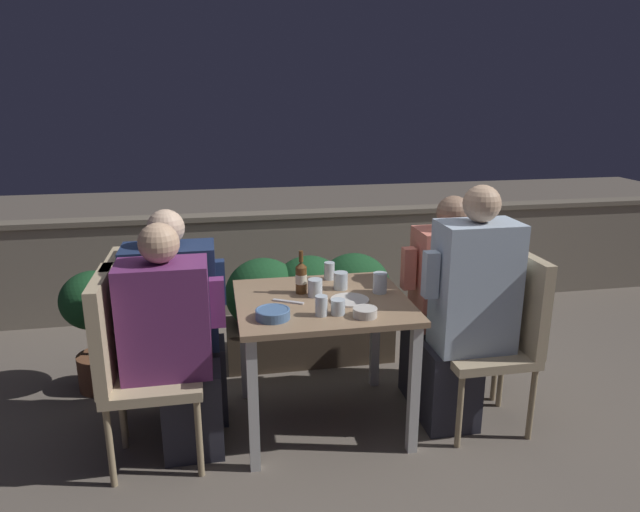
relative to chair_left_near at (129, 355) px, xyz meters
name	(u,v)px	position (x,y,z in m)	size (l,w,h in m)	color
ground_plane	(322,421)	(0.97, 0.15, -0.57)	(16.00, 16.00, 0.00)	#665B51
parapet_wall	(282,261)	(0.97, 1.90, -0.15)	(9.00, 0.18, 0.84)	gray
dining_table	(322,318)	(0.97, 0.15, 0.06)	(0.90, 0.80, 0.73)	#937556
planter_hedge	(309,303)	(1.04, 0.94, -0.16)	(1.12, 0.47, 0.73)	brown
chair_left_near	(129,355)	(0.00, 0.00, 0.00)	(0.47, 0.46, 0.97)	tan
person_purple_stripe	(174,344)	(0.21, 0.00, 0.04)	(0.50, 0.26, 1.21)	#282833
chair_left_far	(139,330)	(0.01, 0.30, 0.00)	(0.47, 0.46, 0.97)	tan
person_navy_jumper	(180,321)	(0.23, 0.30, 0.03)	(0.52, 0.26, 1.21)	#282833
chair_right_near	(503,326)	(1.93, -0.01, 0.00)	(0.47, 0.46, 0.97)	tan
person_blue_shirt	(468,311)	(1.72, -0.01, 0.10)	(0.49, 0.26, 1.34)	#282833
chair_right_far	(476,304)	(1.93, 0.32, 0.00)	(0.47, 0.46, 0.97)	tan
person_coral_top	(442,299)	(1.72, 0.32, 0.05)	(0.49, 0.26, 1.23)	#282833
beer_bottle	(301,277)	(0.88, 0.27, 0.25)	(0.06, 0.06, 0.24)	brown
plate_0	(350,300)	(1.11, 0.10, 0.17)	(0.20, 0.20, 0.01)	silver
bowl_0	(273,313)	(0.69, -0.06, 0.19)	(0.17, 0.17, 0.05)	#4C709E
bowl_1	(365,312)	(1.13, -0.12, 0.19)	(0.12, 0.12, 0.04)	beige
glass_cup_0	(338,307)	(1.01, -0.07, 0.20)	(0.07, 0.07, 0.08)	silver
glass_cup_1	(315,288)	(0.94, 0.21, 0.21)	(0.08, 0.08, 0.09)	silver
glass_cup_2	(321,306)	(0.93, -0.07, 0.21)	(0.06, 0.06, 0.10)	silver
glass_cup_3	(329,271)	(1.08, 0.47, 0.21)	(0.06, 0.06, 0.10)	silver
glass_cup_4	(341,281)	(1.10, 0.29, 0.21)	(0.08, 0.08, 0.10)	silver
glass_cup_5	(380,283)	(1.30, 0.19, 0.22)	(0.08, 0.08, 0.11)	silver
fork_0	(288,302)	(0.79, 0.14, 0.16)	(0.16, 0.10, 0.01)	silver
potted_plant	(95,318)	(-0.30, 0.78, -0.10)	(0.39, 0.39, 0.76)	brown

